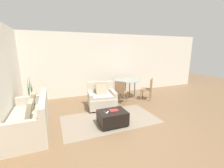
{
  "coord_description": "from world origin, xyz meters",
  "views": [
    {
      "loc": [
        -1.65,
        -3.13,
        2.04
      ],
      "look_at": [
        0.46,
        2.09,
        0.75
      ],
      "focal_mm": 24.0,
      "sensor_mm": 36.0,
      "label": 1
    }
  ],
  "objects_px": {
    "dining_table": "(128,82)",
    "dining_chair_near_right": "(149,88)",
    "tv_remote_primary": "(107,112)",
    "potted_plant": "(32,105)",
    "ottoman": "(112,117)",
    "armchair": "(102,98)",
    "dining_chair_near_left": "(121,91)",
    "tv_remote_secondary": "(105,112)",
    "couch": "(31,120)",
    "book_stack": "(114,110)"
  },
  "relations": [
    {
      "from": "ottoman",
      "to": "dining_chair_near_left",
      "type": "distance_m",
      "value": 1.76
    },
    {
      "from": "couch",
      "to": "tv_remote_secondary",
      "type": "bearing_deg",
      "value": -12.86
    },
    {
      "from": "dining_table",
      "to": "dining_chair_near_left",
      "type": "relative_size",
      "value": 1.3
    },
    {
      "from": "couch",
      "to": "ottoman",
      "type": "bearing_deg",
      "value": -12.82
    },
    {
      "from": "ottoman",
      "to": "dining_table",
      "type": "xyz_separation_m",
      "value": [
        1.57,
        2.1,
        0.48
      ]
    },
    {
      "from": "dining_chair_near_left",
      "to": "tv_remote_primary",
      "type": "bearing_deg",
      "value": -126.27
    },
    {
      "from": "armchair",
      "to": "dining_table",
      "type": "distance_m",
      "value": 1.67
    },
    {
      "from": "tv_remote_primary",
      "to": "tv_remote_secondary",
      "type": "bearing_deg",
      "value": 130.0
    },
    {
      "from": "tv_remote_primary",
      "to": "tv_remote_secondary",
      "type": "distance_m",
      "value": 0.09
    },
    {
      "from": "armchair",
      "to": "dining_table",
      "type": "xyz_separation_m",
      "value": [
        1.44,
        0.77,
        0.34
      ]
    },
    {
      "from": "potted_plant",
      "to": "dining_chair_near_right",
      "type": "distance_m",
      "value": 4.4
    },
    {
      "from": "couch",
      "to": "potted_plant",
      "type": "bearing_deg",
      "value": 95.02
    },
    {
      "from": "tv_remote_secondary",
      "to": "dining_chair_near_left",
      "type": "height_order",
      "value": "dining_chair_near_left"
    },
    {
      "from": "dining_chair_near_right",
      "to": "couch",
      "type": "bearing_deg",
      "value": -166.77
    },
    {
      "from": "book_stack",
      "to": "dining_chair_near_right",
      "type": "xyz_separation_m",
      "value": [
        2.16,
        1.44,
        0.11
      ]
    },
    {
      "from": "armchair",
      "to": "tv_remote_secondary",
      "type": "height_order",
      "value": "armchair"
    },
    {
      "from": "tv_remote_secondary",
      "to": "potted_plant",
      "type": "bearing_deg",
      "value": 136.43
    },
    {
      "from": "tv_remote_primary",
      "to": "tv_remote_secondary",
      "type": "xyz_separation_m",
      "value": [
        -0.06,
        0.07,
        0.0
      ]
    },
    {
      "from": "ottoman",
      "to": "dining_table",
      "type": "bearing_deg",
      "value": 53.23
    },
    {
      "from": "tv_remote_primary",
      "to": "dining_chair_near_left",
      "type": "distance_m",
      "value": 1.84
    },
    {
      "from": "couch",
      "to": "tv_remote_secondary",
      "type": "distance_m",
      "value": 1.87
    },
    {
      "from": "dining_chair_near_right",
      "to": "ottoman",
      "type": "bearing_deg",
      "value": -146.56
    },
    {
      "from": "tv_remote_primary",
      "to": "potted_plant",
      "type": "bearing_deg",
      "value": 136.23
    },
    {
      "from": "couch",
      "to": "armchair",
      "type": "height_order",
      "value": "couch"
    },
    {
      "from": "book_stack",
      "to": "tv_remote_secondary",
      "type": "bearing_deg",
      "value": 173.87
    },
    {
      "from": "potted_plant",
      "to": "dining_chair_near_right",
      "type": "bearing_deg",
      "value": -5.74
    },
    {
      "from": "armchair",
      "to": "dining_table",
      "type": "height_order",
      "value": "armchair"
    },
    {
      "from": "couch",
      "to": "potted_plant",
      "type": "xyz_separation_m",
      "value": [
        -0.13,
        1.44,
        -0.08
      ]
    },
    {
      "from": "ottoman",
      "to": "dining_chair_near_left",
      "type": "height_order",
      "value": "dining_chair_near_left"
    },
    {
      "from": "tv_remote_primary",
      "to": "potted_plant",
      "type": "distance_m",
      "value": 2.78
    },
    {
      "from": "ottoman",
      "to": "dining_chair_near_left",
      "type": "relative_size",
      "value": 0.84
    },
    {
      "from": "ottoman",
      "to": "couch",
      "type": "bearing_deg",
      "value": 167.18
    },
    {
      "from": "ottoman",
      "to": "armchair",
      "type": "bearing_deg",
      "value": 84.51
    },
    {
      "from": "tv_remote_primary",
      "to": "dining_chair_near_right",
      "type": "bearing_deg",
      "value": 32.01
    },
    {
      "from": "tv_remote_primary",
      "to": "dining_table",
      "type": "bearing_deg",
      "value": 50.85
    },
    {
      "from": "tv_remote_primary",
      "to": "ottoman",
      "type": "bearing_deg",
      "value": 6.98
    },
    {
      "from": "armchair",
      "to": "potted_plant",
      "type": "relative_size",
      "value": 0.86
    },
    {
      "from": "tv_remote_secondary",
      "to": "dining_chair_near_left",
      "type": "xyz_separation_m",
      "value": [
        1.14,
        1.41,
        0.11
      ]
    },
    {
      "from": "dining_table",
      "to": "dining_chair_near_right",
      "type": "xyz_separation_m",
      "value": [
        0.64,
        -0.64,
        -0.18
      ]
    },
    {
      "from": "tv_remote_primary",
      "to": "dining_chair_near_right",
      "type": "distance_m",
      "value": 2.79
    },
    {
      "from": "dining_chair_near_right",
      "to": "dining_table",
      "type": "bearing_deg",
      "value": 135.0
    },
    {
      "from": "tv_remote_secondary",
      "to": "dining_chair_near_right",
      "type": "distance_m",
      "value": 2.81
    },
    {
      "from": "tv_remote_primary",
      "to": "dining_table",
      "type": "height_order",
      "value": "dining_table"
    },
    {
      "from": "potted_plant",
      "to": "dining_chair_near_right",
      "type": "xyz_separation_m",
      "value": [
        4.37,
        -0.44,
        0.29
      ]
    },
    {
      "from": "potted_plant",
      "to": "dining_chair_near_left",
      "type": "relative_size",
      "value": 1.36
    },
    {
      "from": "book_stack",
      "to": "tv_remote_primary",
      "type": "relative_size",
      "value": 1.66
    },
    {
      "from": "book_stack",
      "to": "dining_chair_near_left",
      "type": "bearing_deg",
      "value": 58.59
    },
    {
      "from": "couch",
      "to": "potted_plant",
      "type": "distance_m",
      "value": 1.44
    },
    {
      "from": "armchair",
      "to": "tv_remote_primary",
      "type": "distance_m",
      "value": 1.38
    },
    {
      "from": "ottoman",
      "to": "tv_remote_secondary",
      "type": "relative_size",
      "value": 5.25
    }
  ]
}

